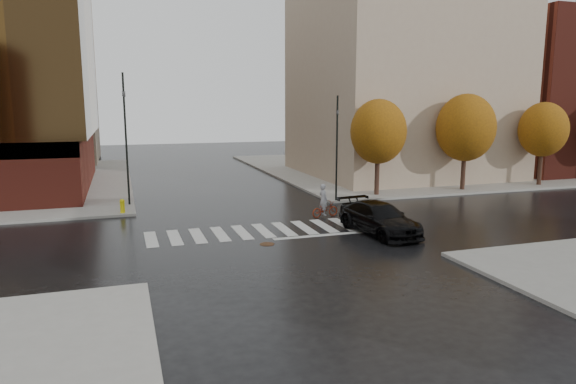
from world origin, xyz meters
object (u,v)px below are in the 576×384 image
at_px(sedan, 379,218).
at_px(fire_hydrant, 122,205).
at_px(traffic_light_ne, 337,142).
at_px(cyclist, 324,206).
at_px(traffic_light_nw, 125,129).

xyz_separation_m(sedan, fire_hydrant, (-12.02, 8.30, -0.17)).
distance_m(sedan, traffic_light_ne, 8.77).
bearing_deg(cyclist, traffic_light_ne, -43.60).
height_order(cyclist, fire_hydrant, cyclist).
bearing_deg(traffic_light_ne, fire_hydrant, -0.54).
bearing_deg(traffic_light_ne, sedan, 81.95).
height_order(cyclist, traffic_light_ne, traffic_light_ne).
bearing_deg(sedan, traffic_light_ne, 74.26).
bearing_deg(cyclist, sedan, -176.54).
height_order(traffic_light_nw, traffic_light_ne, traffic_light_nw).
distance_m(traffic_light_nw, fire_hydrant, 4.92).
relative_size(sedan, cyclist, 2.76).
xyz_separation_m(cyclist, traffic_light_nw, (-10.43, 6.50, 4.17)).
bearing_deg(traffic_light_nw, fire_hydrant, -5.80).
xyz_separation_m(sedan, traffic_light_ne, (1.19, 8.10, 3.14)).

